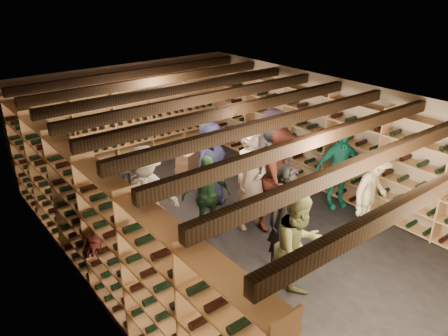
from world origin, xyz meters
name	(u,v)px	position (x,y,z in m)	size (l,w,h in m)	color
ground	(232,228)	(0.00, 0.00, 0.00)	(8.00, 8.00, 0.00)	black
walls	(233,169)	(0.00, 0.00, 1.20)	(5.52, 8.02, 2.40)	tan
ceiling	(233,102)	(0.00, 0.00, 2.40)	(5.50, 8.00, 0.01)	beige
ceiling_joists	(233,110)	(0.00, 0.00, 2.26)	(5.40, 7.12, 0.18)	black
wine_rack_left	(92,223)	(-2.57, 0.00, 1.08)	(0.32, 7.50, 2.15)	tan
wine_rack_right	(329,143)	(2.57, 0.00, 1.08)	(0.32, 7.50, 2.15)	tan
wine_rack_back	(131,121)	(0.00, 3.83, 1.07)	(4.70, 0.30, 2.15)	tan
crate_stack_left	(145,202)	(-1.08, 1.30, 0.34)	(0.57, 0.46, 0.68)	tan
crate_stack_right	(187,166)	(0.50, 2.24, 0.34)	(0.59, 0.50, 0.68)	tan
crate_loose	(189,167)	(0.80, 2.64, 0.09)	(0.50, 0.33, 0.17)	tan
person_0	(120,213)	(-1.96, 0.43, 0.83)	(0.82, 0.53, 1.67)	black
person_1	(287,219)	(-0.07, -1.39, 0.88)	(0.64, 0.42, 1.77)	black
person_2	(298,249)	(-0.49, -2.03, 0.86)	(0.84, 0.65, 1.72)	#4F5330
person_3	(372,192)	(1.93, -1.54, 0.77)	(1.00, 0.57, 1.55)	beige
person_4	(338,168)	(2.18, -0.60, 0.82)	(0.96, 0.40, 1.64)	#197664
person_5	(121,230)	(-2.18, -0.08, 0.85)	(1.57, 0.50, 1.70)	brown
person_6	(210,164)	(0.27, 1.03, 0.86)	(0.84, 0.55, 1.73)	#23284E
person_7	(252,179)	(0.33, -0.13, 0.95)	(0.69, 0.46, 1.90)	gray
person_8	(282,179)	(0.79, -0.42, 0.94)	(0.92, 0.71, 1.89)	#451C15
person_9	(145,196)	(-1.42, 0.58, 0.89)	(1.15, 0.66, 1.78)	beige
person_10	(206,196)	(-0.46, 0.16, 0.75)	(0.88, 0.37, 1.51)	#25502F
person_11	(273,150)	(1.68, 0.72, 0.91)	(1.69, 0.54, 1.82)	slate
person_12	(274,160)	(1.30, 0.32, 0.92)	(0.90, 0.59, 1.85)	#39383E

